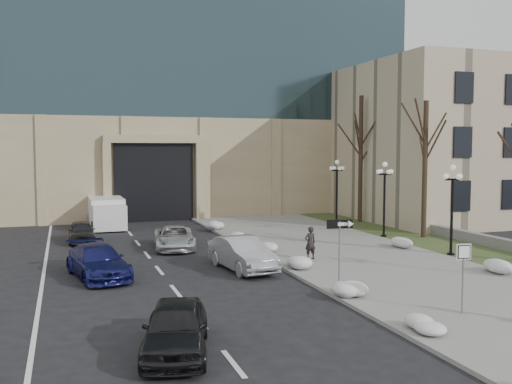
% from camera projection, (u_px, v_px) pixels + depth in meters
% --- Properties ---
extents(ground, '(160.00, 160.00, 0.00)m').
position_uv_depth(ground, '(492.00, 361.00, 14.95)').
color(ground, black).
rests_on(ground, ground).
extents(sidewalk, '(9.00, 40.00, 0.12)m').
position_uv_depth(sidewalk, '(354.00, 256.00, 29.29)').
color(sidewalk, gray).
rests_on(sidewalk, ground).
extents(curb, '(0.30, 40.00, 0.14)m').
position_uv_depth(curb, '(272.00, 261.00, 27.85)').
color(curb, gray).
rests_on(curb, ground).
extents(grass_strip, '(4.00, 40.00, 0.10)m').
position_uv_depth(grass_strip, '(459.00, 249.00, 31.37)').
color(grass_strip, '#3B4924').
rests_on(grass_strip, ground).
extents(stone_wall, '(0.50, 30.00, 0.70)m').
position_uv_depth(stone_wall, '(465.00, 237.00, 33.88)').
color(stone_wall, gray).
rests_on(stone_wall, ground).
extents(office_tower, '(40.00, 24.70, 36.00)m').
position_uv_depth(office_tower, '(154.00, 12.00, 54.07)').
color(office_tower, tan).
rests_on(office_tower, ground).
extents(classical_building, '(22.00, 18.12, 12.00)m').
position_uv_depth(classical_building, '(470.00, 144.00, 47.96)').
color(classical_building, '#B7AC89').
rests_on(classical_building, ground).
extents(car_a, '(2.69, 4.51, 1.44)m').
position_uv_depth(car_a, '(176.00, 328.00, 15.46)').
color(car_a, black).
rests_on(car_a, ground).
extents(car_b, '(2.23, 4.82, 1.53)m').
position_uv_depth(car_b, '(242.00, 254.00, 26.09)').
color(car_b, '#ACAEB4').
rests_on(car_b, ground).
extents(car_c, '(2.90, 5.15, 1.41)m').
position_uv_depth(car_c, '(98.00, 262.00, 24.58)').
color(car_c, navy).
rests_on(car_c, ground).
extents(car_d, '(2.70, 4.84, 1.28)m').
position_uv_depth(car_d, '(174.00, 238.00, 31.60)').
color(car_d, silver).
rests_on(car_d, ground).
extents(car_e, '(1.54, 3.76, 1.28)m').
position_uv_depth(car_e, '(82.00, 231.00, 33.98)').
color(car_e, '#2C2B30').
rests_on(car_e, ground).
extents(pedestrian, '(0.63, 0.44, 1.62)m').
position_uv_depth(pedestrian, '(310.00, 243.00, 28.09)').
color(pedestrian, black).
rests_on(pedestrian, sidewalk).
extents(box_truck, '(2.40, 6.59, 2.08)m').
position_uv_depth(box_truck, '(106.00, 213.00, 40.67)').
color(box_truck, silver).
rests_on(box_truck, ground).
extents(one_way_sign, '(1.07, 0.38, 2.87)m').
position_uv_depth(one_way_sign, '(344.00, 233.00, 21.78)').
color(one_way_sign, slate).
rests_on(one_way_sign, ground).
extents(keep_sign, '(0.53, 0.11, 2.45)m').
position_uv_depth(keep_sign, '(463.00, 263.00, 18.76)').
color(keep_sign, slate).
rests_on(keep_sign, ground).
extents(snow_clump_b, '(1.10, 1.60, 0.36)m').
position_uv_depth(snow_clump_b, '(426.00, 327.00, 16.83)').
color(snow_clump_b, white).
rests_on(snow_clump_b, sidewalk).
extents(snow_clump_c, '(1.10, 1.60, 0.36)m').
position_uv_depth(snow_clump_c, '(348.00, 291.00, 21.05)').
color(snow_clump_c, white).
rests_on(snow_clump_c, sidewalk).
extents(snow_clump_d, '(1.10, 1.60, 0.36)m').
position_uv_depth(snow_clump_d, '(303.00, 265.00, 25.90)').
color(snow_clump_d, white).
rests_on(snow_clump_d, sidewalk).
extents(snow_clump_e, '(1.10, 1.60, 0.36)m').
position_uv_depth(snow_clump_e, '(266.00, 248.00, 30.12)').
color(snow_clump_e, white).
rests_on(snow_clump_e, sidewalk).
extents(snow_clump_f, '(1.10, 1.60, 0.36)m').
position_uv_depth(snow_clump_f, '(239.00, 237.00, 34.06)').
color(snow_clump_f, white).
rests_on(snow_clump_f, sidewalk).
extents(snow_clump_g, '(1.10, 1.60, 0.36)m').
position_uv_depth(snow_clump_g, '(217.00, 227.00, 38.42)').
color(snow_clump_g, white).
rests_on(snow_clump_g, sidewalk).
extents(snow_clump_i, '(1.10, 1.60, 0.36)m').
position_uv_depth(snow_clump_i, '(497.00, 266.00, 25.54)').
color(snow_clump_i, white).
rests_on(snow_clump_i, sidewalk).
extents(snow_clump_j, '(1.10, 1.60, 0.36)m').
position_uv_depth(snow_clump_j, '(402.00, 243.00, 31.85)').
color(snow_clump_j, white).
rests_on(snow_clump_j, sidewalk).
extents(lamppost_b, '(1.18, 1.18, 4.76)m').
position_uv_depth(lamppost_b, '(452.00, 197.00, 29.18)').
color(lamppost_b, black).
rests_on(lamppost_b, ground).
extents(lamppost_c, '(1.18, 1.18, 4.76)m').
position_uv_depth(lamppost_c, '(384.00, 189.00, 35.32)').
color(lamppost_c, black).
rests_on(lamppost_c, ground).
extents(lamppost_d, '(1.18, 1.18, 4.76)m').
position_uv_depth(lamppost_d, '(337.00, 183.00, 41.46)').
color(lamppost_d, black).
rests_on(lamppost_d, ground).
extents(tree_mid, '(3.20, 3.20, 8.50)m').
position_uv_depth(tree_mid, '(425.00, 150.00, 34.89)').
color(tree_mid, black).
rests_on(tree_mid, ground).
extents(tree_far, '(3.20, 3.20, 9.50)m').
position_uv_depth(tree_far, '(361.00, 141.00, 42.40)').
color(tree_far, black).
rests_on(tree_far, ground).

